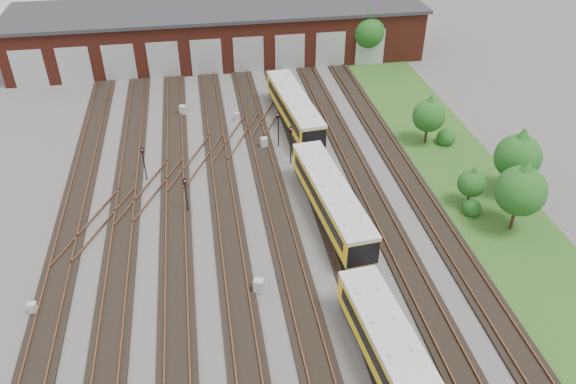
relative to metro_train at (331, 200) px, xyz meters
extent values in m
plane|color=#4C4A46|center=(-6.00, -3.90, -1.77)|extent=(120.00, 120.00, 0.00)
cube|color=black|center=(-20.00, -3.90, -1.68)|extent=(2.40, 70.00, 0.18)
cube|color=brown|center=(-20.72, -3.90, -1.51)|extent=(0.10, 70.00, 0.15)
cube|color=brown|center=(-19.28, -3.90, -1.51)|extent=(0.10, 70.00, 0.15)
cube|color=black|center=(-16.00, -3.90, -1.68)|extent=(2.40, 70.00, 0.18)
cube|color=brown|center=(-16.72, -3.90, -1.51)|extent=(0.10, 70.00, 0.15)
cube|color=brown|center=(-15.28, -3.90, -1.51)|extent=(0.10, 70.00, 0.15)
cube|color=black|center=(-12.00, -3.90, -1.68)|extent=(2.40, 70.00, 0.18)
cube|color=brown|center=(-12.72, -3.90, -1.51)|extent=(0.10, 70.00, 0.15)
cube|color=brown|center=(-11.28, -3.90, -1.51)|extent=(0.10, 70.00, 0.15)
cube|color=black|center=(-8.00, -3.90, -1.68)|extent=(2.40, 70.00, 0.18)
cube|color=brown|center=(-8.72, -3.90, -1.51)|extent=(0.10, 70.00, 0.15)
cube|color=brown|center=(-7.28, -3.90, -1.51)|extent=(0.10, 70.00, 0.15)
cube|color=black|center=(-4.00, -3.90, -1.68)|extent=(2.40, 70.00, 0.18)
cube|color=brown|center=(-4.72, -3.90, -1.51)|extent=(0.10, 70.00, 0.15)
cube|color=brown|center=(-3.28, -3.90, -1.51)|extent=(0.10, 70.00, 0.15)
cube|color=black|center=(0.00, -3.90, -1.68)|extent=(2.40, 70.00, 0.18)
cube|color=brown|center=(-0.72, -3.90, -1.51)|extent=(0.10, 70.00, 0.15)
cube|color=brown|center=(0.72, -3.90, -1.51)|extent=(0.10, 70.00, 0.15)
cube|color=black|center=(4.00, -3.90, -1.68)|extent=(2.40, 70.00, 0.18)
cube|color=brown|center=(3.28, -3.90, -1.51)|extent=(0.10, 70.00, 0.15)
cube|color=brown|center=(4.72, -3.90, -1.51)|extent=(0.10, 70.00, 0.15)
cube|color=black|center=(8.00, -3.90, -1.68)|extent=(2.40, 70.00, 0.18)
cube|color=brown|center=(7.28, -3.90, -1.51)|extent=(0.10, 70.00, 0.15)
cube|color=brown|center=(8.72, -3.90, -1.51)|extent=(0.10, 70.00, 0.15)
cube|color=brown|center=(-14.00, 6.10, -1.51)|extent=(5.40, 9.62, 0.15)
cube|color=brown|center=(-10.00, 10.10, -1.51)|extent=(5.40, 9.62, 0.15)
cube|color=brown|center=(-6.00, 14.10, -1.51)|extent=(5.40, 9.62, 0.15)
cube|color=brown|center=(-18.00, 2.10, -1.51)|extent=(5.40, 9.62, 0.15)
cube|color=brown|center=(-2.00, 18.10, -1.51)|extent=(5.40, 9.62, 0.15)
cube|color=#592116|center=(-6.00, 36.10, 1.23)|extent=(50.00, 12.00, 6.00)
cube|color=#2B2B2D|center=(-6.00, 36.10, 4.38)|extent=(51.00, 12.50, 0.40)
cube|color=#A6A8AB|center=(-28.00, 30.08, 0.43)|extent=(3.60, 0.12, 4.40)
cube|color=#A6A8AB|center=(-23.00, 30.08, 0.43)|extent=(3.60, 0.12, 4.40)
cube|color=#A6A8AB|center=(-18.00, 30.08, 0.43)|extent=(3.60, 0.12, 4.40)
cube|color=#A6A8AB|center=(-13.00, 30.08, 0.43)|extent=(3.60, 0.12, 4.40)
cube|color=#A6A8AB|center=(-8.00, 30.08, 0.43)|extent=(3.60, 0.12, 4.40)
cube|color=#A6A8AB|center=(-3.00, 30.08, 0.43)|extent=(3.60, 0.12, 4.40)
cube|color=#A6A8AB|center=(2.00, 30.08, 0.43)|extent=(3.60, 0.12, 4.40)
cube|color=#A6A8AB|center=(7.00, 30.08, 0.43)|extent=(3.60, 0.12, 4.40)
cube|color=#A6A8AB|center=(12.00, 30.08, 0.43)|extent=(3.60, 0.12, 4.40)
cube|color=#23511B|center=(13.00, 6.10, -1.74)|extent=(8.00, 55.00, 0.05)
cube|color=black|center=(0.00, -16.00, -1.17)|extent=(3.31, 13.72, 0.54)
cube|color=yellow|center=(0.00, -16.00, 0.10)|extent=(3.58, 13.75, 1.99)
cube|color=#BCBCB7|center=(0.00, -16.00, 1.23)|extent=(3.67, 13.76, 0.27)
cube|color=black|center=(-1.19, -16.11, 0.33)|extent=(1.14, 11.92, 0.77)
cube|color=black|center=(1.19, -15.89, 0.33)|extent=(1.14, 11.92, 0.77)
cube|color=black|center=(0.00, 0.00, -1.17)|extent=(3.31, 13.72, 0.54)
cube|color=yellow|center=(0.00, 0.00, 0.10)|extent=(3.58, 13.75, 1.99)
cube|color=#BCBCB7|center=(0.00, 0.00, 1.23)|extent=(3.67, 13.76, 0.27)
cube|color=black|center=(-1.19, -0.11, 0.33)|extent=(1.14, 11.92, 0.77)
cube|color=black|center=(1.19, 0.11, 0.33)|extent=(1.14, 11.92, 0.77)
cube|color=black|center=(0.00, 16.00, -1.17)|extent=(3.31, 13.72, 0.54)
cube|color=yellow|center=(0.00, 16.00, 0.10)|extent=(3.58, 13.75, 1.99)
cube|color=#BCBCB7|center=(0.00, 16.00, 1.23)|extent=(3.67, 13.76, 0.27)
cube|color=black|center=(-1.19, 15.89, 0.33)|extent=(1.14, 11.92, 0.77)
cube|color=black|center=(1.19, 16.11, 0.33)|extent=(1.14, 11.92, 0.77)
cylinder|color=black|center=(-11.00, 2.74, -0.44)|extent=(0.10, 0.10, 2.65)
cube|color=black|center=(-11.00, 2.74, 1.14)|extent=(0.28, 0.20, 0.52)
sphere|color=red|center=(-11.00, 2.64, 1.25)|extent=(0.12, 0.12, 0.12)
cylinder|color=black|center=(-14.43, 8.02, -0.40)|extent=(0.10, 0.10, 2.73)
cube|color=black|center=(-14.43, 8.02, 1.21)|extent=(0.26, 0.16, 0.50)
sphere|color=red|center=(-14.43, 7.92, 1.31)|extent=(0.12, 0.12, 0.12)
cylinder|color=black|center=(-2.26, 11.86, -0.27)|extent=(0.11, 0.11, 3.00)
cube|color=black|center=(-2.26, 11.86, 1.51)|extent=(0.32, 0.26, 0.55)
sphere|color=red|center=(-2.26, 11.75, 1.62)|extent=(0.13, 0.13, 0.13)
cylinder|color=black|center=(-1.65, 8.67, -0.20)|extent=(0.11, 0.11, 3.14)
cube|color=black|center=(-1.65, 8.67, 1.64)|extent=(0.30, 0.21, 0.54)
sphere|color=red|center=(-1.65, 8.56, 1.75)|extent=(0.13, 0.13, 0.13)
cube|color=#AAADAF|center=(-21.00, -6.57, -1.33)|extent=(0.57, 0.49, 0.87)
cube|color=#AAADAF|center=(-11.09, 19.96, -1.23)|extent=(0.77, 0.70, 1.08)
cube|color=#AAADAF|center=(-6.56, -7.15, -1.21)|extent=(0.82, 0.75, 1.11)
cube|color=#AAADAF|center=(-5.66, 17.81, -1.34)|extent=(0.60, 0.53, 0.85)
cube|color=#AAADAF|center=(-3.67, 11.79, -1.24)|extent=(0.71, 0.63, 1.06)
cylinder|color=#321F16|center=(11.83, 31.00, -0.69)|extent=(0.28, 0.28, 2.16)
sphere|color=#1A4C15|center=(11.83, 31.00, 2.20)|extent=(4.21, 4.21, 4.21)
cone|color=#1A4C15|center=(11.83, 31.00, 3.70)|extent=(3.61, 3.61, 3.01)
cylinder|color=#321F16|center=(11.71, 10.13, -0.98)|extent=(0.25, 0.25, 1.58)
sphere|color=#1A4C15|center=(11.71, 10.13, 1.12)|extent=(3.07, 3.07, 3.07)
cone|color=#1A4C15|center=(11.71, 10.13, 2.22)|extent=(2.63, 2.63, 2.19)
cylinder|color=#321F16|center=(15.52, 0.89, -0.81)|extent=(0.21, 0.21, 1.91)
sphere|color=#1A4C15|center=(15.52, 0.89, 1.74)|extent=(3.72, 3.72, 3.72)
cone|color=#1A4C15|center=(15.52, 0.89, 3.07)|extent=(3.19, 3.19, 2.66)
cylinder|color=#321F16|center=(11.38, -0.14, -1.20)|extent=(0.20, 0.20, 1.14)
sphere|color=#1A4C15|center=(11.38, -0.14, 0.32)|extent=(2.22, 2.22, 2.22)
cone|color=#1A4C15|center=(11.38, -0.14, 1.12)|extent=(1.90, 1.90, 1.59)
cylinder|color=#321F16|center=(13.30, -3.64, -0.80)|extent=(0.26, 0.26, 1.93)
sphere|color=#1A4C15|center=(13.30, -3.64, 1.77)|extent=(3.75, 3.75, 3.75)
cone|color=#1A4C15|center=(13.30, -3.64, 3.11)|extent=(3.21, 3.21, 2.68)
sphere|color=#1A4C15|center=(11.16, -1.28, -1.02)|extent=(1.49, 1.49, 1.49)
sphere|color=#1A4C15|center=(13.60, 9.67, -0.88)|extent=(1.77, 1.77, 1.77)
sphere|color=#1A4C15|center=(13.90, 13.97, -1.07)|extent=(1.41, 1.41, 1.41)
camera|label=1|loc=(-9.21, -34.05, 25.09)|focal=35.00mm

